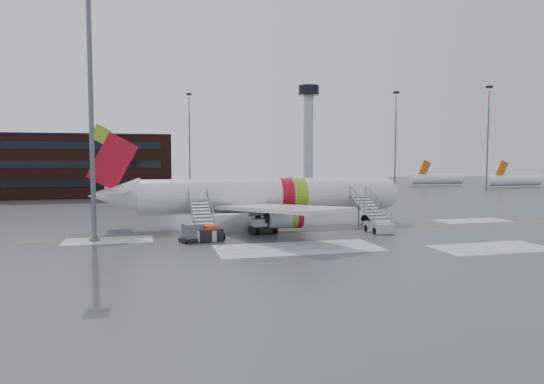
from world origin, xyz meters
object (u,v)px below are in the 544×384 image
object	(u,v)px
airstair_aft	(203,227)
pushback_tug	(262,227)
airliner	(259,196)
uld_container	(192,234)
baggage_tractor	(210,234)
airstair_fwd	(376,221)
light_mast_near	(90,80)

from	to	relation	value
airstair_aft	pushback_tug	bearing A→B (deg)	14.74
airstair_aft	pushback_tug	xyz separation A→B (m)	(6.11, 1.61, -0.38)
airliner	airstair_aft	distance (m)	9.86
airstair_aft	uld_container	world-z (taller)	airstair_aft
uld_container	baggage_tractor	world-z (taller)	uld_container
airliner	airstair_fwd	xyz separation A→B (m)	(10.97, -6.54, -2.35)
airliner	uld_container	bearing A→B (deg)	-134.62
airstair_aft	airliner	bearing A→B (deg)	43.04
airstair_aft	uld_container	bearing A→B (deg)	-123.97
airstair_fwd	pushback_tug	world-z (taller)	airstair_fwd
airstair_fwd	pushback_tug	size ratio (longest dim) A/B	2.66
airstair_fwd	light_mast_near	xyz separation A→B (m)	(-27.86, 0.98, 13.60)
airstair_fwd	light_mast_near	world-z (taller)	light_mast_near
uld_container	baggage_tractor	bearing A→B (deg)	1.37
pushback_tug	airstair_fwd	bearing A→B (deg)	-7.71
pushback_tug	baggage_tractor	xyz separation A→B (m)	(-5.66, -3.32, -0.05)
pushback_tug	light_mast_near	xyz separation A→B (m)	(-16.00, -0.63, 13.98)
airliner	pushback_tug	distance (m)	5.71
pushback_tug	uld_container	xyz separation A→B (m)	(-7.29, -3.36, 0.10)
baggage_tractor	airstair_fwd	bearing A→B (deg)	5.60
airstair_fwd	uld_container	world-z (taller)	airstair_fwd
airstair_fwd	baggage_tractor	distance (m)	17.61
baggage_tractor	light_mast_near	world-z (taller)	light_mast_near
airliner	airstair_aft	bearing A→B (deg)	-136.96
airliner	light_mast_near	distance (m)	21.04
airstair_aft	airstair_fwd	bearing A→B (deg)	0.00
airliner	baggage_tractor	distance (m)	10.90
airliner	airstair_aft	xyz separation A→B (m)	(-7.00, -6.54, -2.35)
airstair_aft	baggage_tractor	bearing A→B (deg)	-75.38
airliner	pushback_tug	size ratio (longest dim) A/B	12.08
airliner	airstair_fwd	distance (m)	12.99
uld_container	pushback_tug	bearing A→B (deg)	24.76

